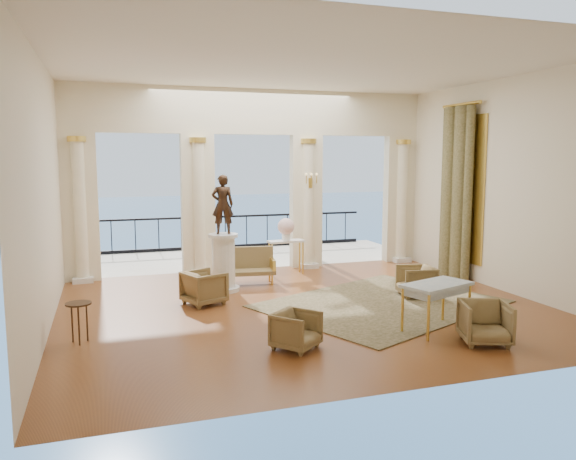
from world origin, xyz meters
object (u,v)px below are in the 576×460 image
object	(u,v)px
statue	(223,204)
settee	(247,266)
armchair_d	(204,286)
side_table	(79,308)
armchair_c	(416,280)
pedestal	(224,264)
armchair_b	(485,321)
game_table	(437,288)
console_table	(286,246)
armchair_a	(296,328)

from	to	relation	value
statue	settee	bearing A→B (deg)	-130.55
armchair_d	side_table	xyz separation A→B (m)	(-2.22, -1.70, 0.18)
armchair_c	settee	world-z (taller)	settee
pedestal	side_table	xyz separation A→B (m)	(-2.80, -2.66, -0.05)
armchair_b	game_table	distance (m)	0.95
armchair_c	statue	distance (m)	4.31
armchair_b	settee	distance (m)	5.74
console_table	armchair_a	bearing A→B (deg)	-110.73
console_table	side_table	world-z (taller)	console_table
armchair_a	game_table	world-z (taller)	game_table
armchair_b	side_table	bearing A→B (deg)	-177.81
settee	armchair_d	bearing A→B (deg)	-121.27
settee	statue	bearing A→B (deg)	-131.51
armchair_c	statue	world-z (taller)	statue
settee	statue	distance (m)	1.69
armchair_a	armchair_d	distance (m)	3.11
side_table	console_table	bearing A→B (deg)	40.20
armchair_d	console_table	world-z (taller)	console_table
statue	console_table	distance (m)	2.47
armchair_a	armchair_d	xyz separation A→B (m)	(-0.87, 2.98, 0.05)
pedestal	side_table	world-z (taller)	pedestal
armchair_c	pedestal	world-z (taller)	pedestal
armchair_b	armchair_c	xyz separation A→B (m)	(0.53, 2.90, -0.01)
console_table	side_table	distance (m)	6.02
settee	console_table	world-z (taller)	console_table
game_table	statue	distance (m)	4.85
armchair_b	game_table	world-z (taller)	game_table
armchair_a	armchair_c	xyz separation A→B (m)	(3.36, 2.22, 0.04)
armchair_c	game_table	xyz separation A→B (m)	(-0.88, -2.09, 0.36)
armchair_a	statue	size ratio (longest dim) A/B	0.50
game_table	pedestal	size ratio (longest dim) A/B	1.06
armchair_d	armchair_b	bearing A→B (deg)	-156.95
armchair_d	side_table	size ratio (longest dim) A/B	1.14
armchair_d	pedestal	xyz separation A→B (m)	(0.58, 0.96, 0.23)
pedestal	armchair_a	bearing A→B (deg)	-85.82
armchair_a	side_table	xyz separation A→B (m)	(-3.09, 1.29, 0.23)
armchair_a	pedestal	bearing A→B (deg)	54.25
console_table	armchair_d	bearing A→B (deg)	-141.83
armchair_c	armchair_a	bearing A→B (deg)	-45.02
armchair_c	game_table	world-z (taller)	game_table
armchair_d	settee	world-z (taller)	settee
console_table	armchair_b	bearing A→B (deg)	-81.71
statue	armchair_a	bearing A→B (deg)	102.89
settee	game_table	world-z (taller)	settee
armchair_a	statue	xyz separation A→B (m)	(-0.29, 3.95, 1.55)
pedestal	console_table	size ratio (longest dim) A/B	1.36
armchair_d	pedestal	bearing A→B (deg)	-53.44
armchair_a	console_table	size ratio (longest dim) A/B	0.69
game_table	side_table	size ratio (longest dim) A/B	2.06
armchair_d	side_table	bearing A→B (deg)	105.09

